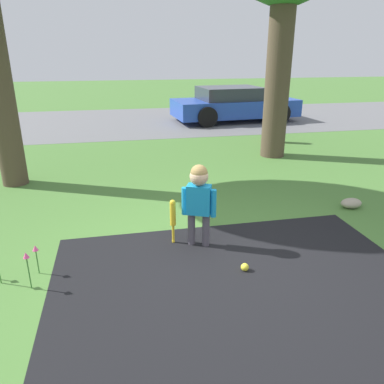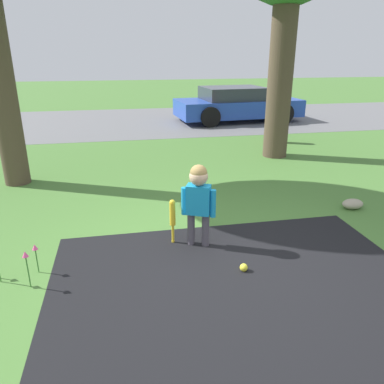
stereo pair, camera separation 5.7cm
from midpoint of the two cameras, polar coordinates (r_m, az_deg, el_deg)
The scene contains 9 objects.
ground_plane at distance 4.30m, azimuth 4.96°, elevation -11.01°, with size 60.00×60.00×0.00m, color #477533.
street_strip at distance 13.33m, azimuth -6.99°, elevation 10.73°, with size 40.00×6.00×0.01m.
child at distance 4.42m, azimuth 0.69°, elevation -0.35°, with size 0.39×0.26×1.03m.
baseball_bat at distance 4.59m, azimuth -3.29°, elevation -3.56°, with size 0.07×0.07×0.58m.
sports_ball at distance 4.20m, azimuth 7.66°, elevation -11.28°, with size 0.09×0.09×0.09m.
fire_hydrant at distance 10.18m, azimuth 12.26°, elevation 9.71°, with size 0.33×0.29×0.84m.
parked_car at distance 13.26m, azimuth 6.22°, elevation 13.13°, with size 4.31×2.24×1.14m.
flower_bed at distance 4.30m, azimuth -26.57°, elevation -8.30°, with size 0.65×0.38×0.42m.
edging_rock at distance 6.21m, azimuth 22.86°, elevation -1.58°, with size 0.33×0.23×0.15m.
Camera 1 is at (-1.13, -3.49, 2.25)m, focal length 35.00 mm.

